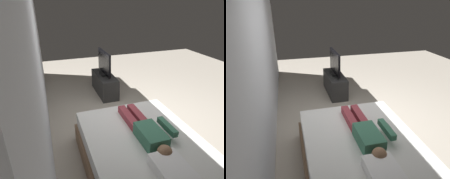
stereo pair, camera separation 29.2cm
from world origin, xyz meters
TOP-DOWN VIEW (x-y plane):
  - ground_plane at (0.00, 0.00)m, footprint 10.00×10.00m
  - back_wall at (0.40, 1.63)m, footprint 6.40×0.10m
  - bed at (-1.06, 0.39)m, footprint 1.95×1.57m
  - pillow at (-1.72, 0.39)m, footprint 0.48×0.34m
  - person at (-1.04, 0.33)m, footprint 1.26×0.46m
  - remote at (-0.88, -0.07)m, footprint 0.15×0.04m
  - tv_stand at (1.54, 0.14)m, footprint 1.10×0.40m
  - tv at (1.54, 0.14)m, footprint 0.88×0.20m

SIDE VIEW (x-z plane):
  - ground_plane at x=0.00m, z-range 0.00..0.00m
  - tv_stand at x=1.54m, z-range 0.00..0.50m
  - bed at x=-1.06m, z-range -0.01..0.53m
  - remote at x=-0.88m, z-range 0.54..0.56m
  - pillow at x=-1.72m, z-range 0.54..0.66m
  - person at x=-1.04m, z-range 0.53..0.71m
  - tv at x=1.54m, z-range 0.49..1.08m
  - back_wall at x=0.40m, z-range 0.00..2.80m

